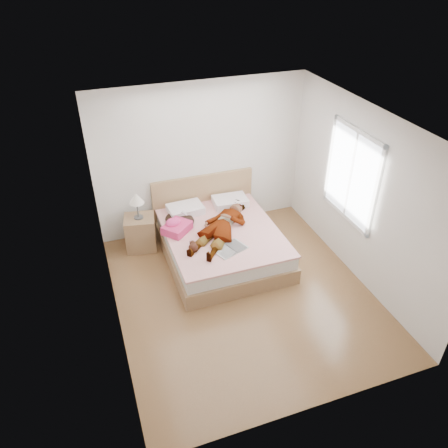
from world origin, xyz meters
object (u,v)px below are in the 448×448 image
nightstand (140,230)px  plush_toy (193,247)px  bed (220,240)px  coffee_mug (221,234)px  woman (222,224)px  towel (176,227)px  phone (184,213)px  magazine (230,249)px

nightstand → plush_toy: bearing=-58.7°
bed → nightstand: nightstand is taller
coffee_mug → nightstand: (-1.12, 0.83, -0.21)m
woman → towel: 0.72m
phone → nightstand: size_ratio=0.09×
woman → nightstand: (-1.20, 0.66, -0.28)m
magazine → nightstand: size_ratio=0.53×
magazine → bed: bearing=85.7°
coffee_mug → towel: bearing=149.4°
bed → coffee_mug: (-0.07, -0.23, 0.28)m
phone → magazine: phone is taller
bed → coffee_mug: bearing=-107.0°
nightstand → coffee_mug: bearing=-36.4°
woman → phone: (-0.50, 0.40, 0.07)m
towel → nightstand: (-0.51, 0.46, -0.25)m
magazine → plush_toy: 0.55m
towel → plush_toy: bearing=-78.3°
phone → bed: bed is taller
nightstand → woman: bearing=-29.0°
coffee_mug → nightstand: 1.41m
woman → nightstand: nightstand is taller
phone → woman: bearing=-86.9°
woman → bed: (-0.01, 0.06, -0.35)m
coffee_mug → nightstand: size_ratio=0.12×
phone → plush_toy: phone is taller
woman → plush_toy: (-0.57, -0.36, -0.05)m
woman → plush_toy: size_ratio=7.44×
nightstand → magazine: bearing=-46.1°
phone → towel: towel is taller
bed → towel: 0.77m
woman → coffee_mug: bearing=-72.5°
coffee_mug → magazine: bearing=-86.2°
woman → coffee_mug: (-0.07, -0.17, -0.07)m
magazine → nightstand: 1.66m
phone → towel: 0.29m
phone → nightstand: 0.82m
bed → magazine: (-0.04, -0.59, 0.24)m
magazine → nightstand: (-1.15, 1.19, -0.17)m
plush_toy → magazine: bearing=-17.6°
woman → phone: bearing=-176.9°
bed → coffee_mug: 0.37m
nightstand → phone: bearing=-20.6°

